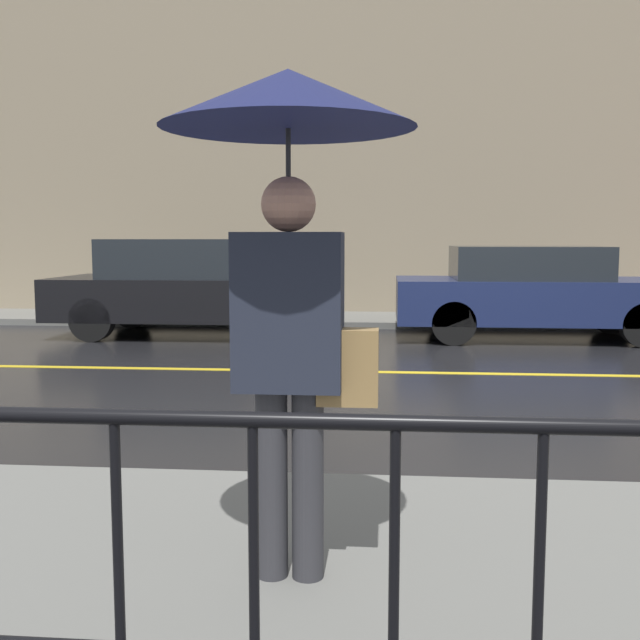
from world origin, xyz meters
TOP-DOWN VIEW (x-y plane):
  - ground_plane at (0.00, 0.00)m, footprint 80.00×80.00m
  - sidewalk_near at (0.00, -5.46)m, footprint 28.00×2.93m
  - sidewalk_far at (0.00, 4.91)m, footprint 28.00×1.85m
  - lane_marking at (0.00, 0.00)m, footprint 25.20×0.12m
  - building_storefront at (0.00, 5.99)m, footprint 28.00×0.30m
  - pedestrian at (-1.32, -5.34)m, footprint 0.99×0.99m
  - car_black at (-3.92, 3.01)m, footprint 4.17×1.93m
  - car_navy at (1.24, 3.01)m, footprint 4.13×1.73m

SIDE VIEW (x-z plane):
  - ground_plane at x=0.00m, z-range 0.00..0.00m
  - lane_marking at x=0.00m, z-range 0.00..0.01m
  - sidewalk_near at x=0.00m, z-range 0.00..0.11m
  - sidewalk_far at x=0.00m, z-range 0.00..0.11m
  - car_navy at x=1.24m, z-range 0.02..1.38m
  - car_black at x=-3.92m, z-range 0.01..1.48m
  - pedestrian at x=-1.32m, z-range 0.68..2.69m
  - building_storefront at x=0.00m, z-range 0.00..6.18m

